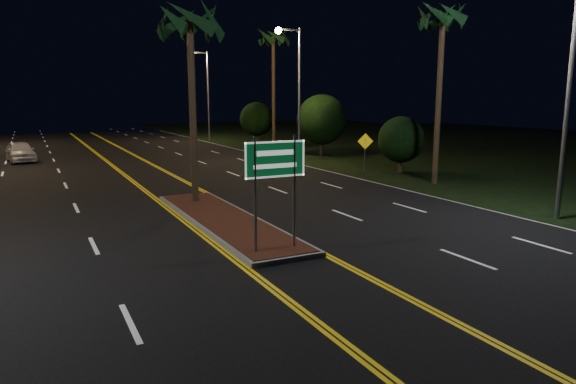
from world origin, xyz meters
TOP-DOWN VIEW (x-y plane):
  - ground at (0.00, 0.00)m, footprint 120.00×120.00m
  - grass_right at (30.00, 25.00)m, footprint 40.00×110.00m
  - median_island at (0.00, 7.00)m, footprint 2.25×10.25m
  - highway_sign at (0.00, 2.80)m, footprint 1.80×0.08m
  - streetlight_right_near at (10.61, 2.00)m, footprint 1.91×0.44m
  - streetlight_right_mid at (10.61, 22.00)m, footprint 1.91×0.44m
  - streetlight_right_far at (10.61, 42.00)m, footprint 1.91×0.44m
  - palm_median at (0.00, 10.50)m, footprint 2.40×2.40m
  - palm_right_near at (12.50, 10.00)m, footprint 2.40×2.40m
  - palm_right_far at (12.80, 30.00)m, footprint 2.40×2.40m
  - shrub_near at (13.50, 14.00)m, footprint 2.70×2.70m
  - shrub_mid at (14.00, 24.00)m, footprint 3.78×3.78m
  - shrub_far at (13.80, 36.00)m, footprint 3.24×3.24m
  - car_near at (-6.55, 30.15)m, footprint 2.74×5.15m
  - warning_sign at (12.04, 15.52)m, footprint 0.89×0.38m

SIDE VIEW (x-z plane):
  - ground at x=0.00m, z-range 0.00..0.00m
  - grass_right at x=30.00m, z-range 0.00..0.01m
  - median_island at x=0.00m, z-range 0.00..0.17m
  - car_near at x=-6.55m, z-range 0.00..1.64m
  - warning_sign at x=12.04m, z-range 0.32..2.59m
  - shrub_near at x=13.50m, z-range 0.30..3.60m
  - shrub_far at x=13.80m, z-range 0.36..4.32m
  - highway_sign at x=0.00m, z-range 0.80..4.00m
  - shrub_mid at x=14.00m, z-range 0.42..5.04m
  - streetlight_right_near at x=10.61m, z-range 1.16..10.16m
  - streetlight_right_mid at x=10.61m, z-range 1.16..10.16m
  - streetlight_right_far at x=10.61m, z-range 1.16..10.16m
  - palm_median at x=0.00m, z-range 3.13..11.43m
  - palm_right_near at x=12.50m, z-range 3.56..12.86m
  - palm_right_far at x=12.80m, z-range 3.99..14.29m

